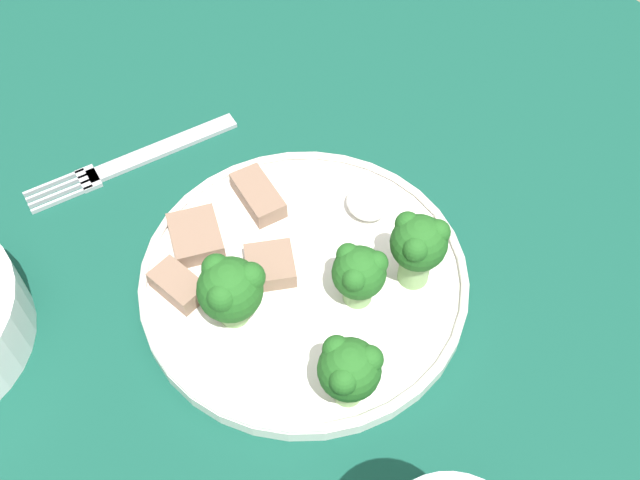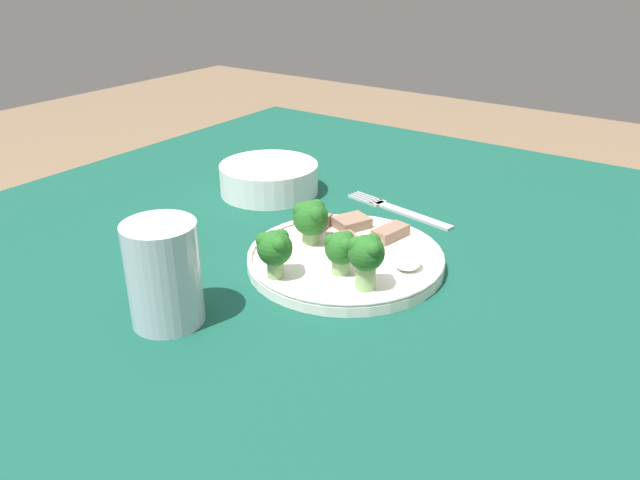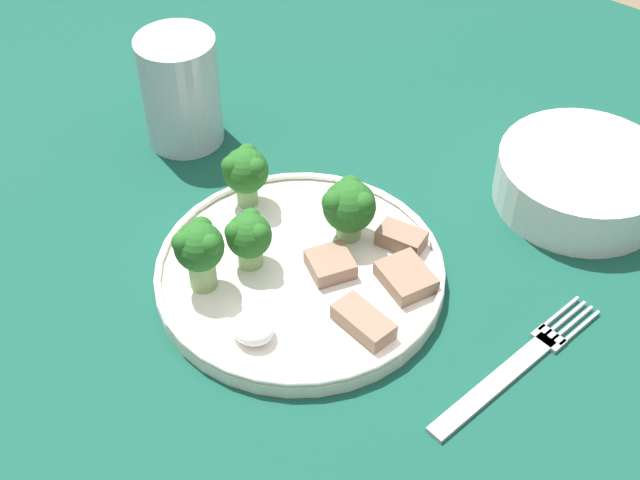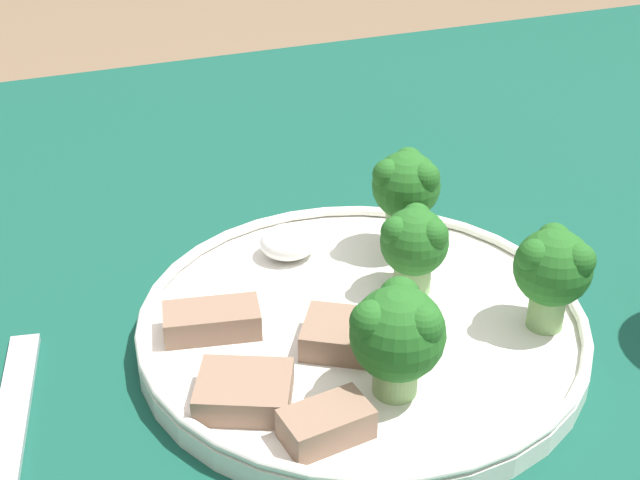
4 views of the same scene
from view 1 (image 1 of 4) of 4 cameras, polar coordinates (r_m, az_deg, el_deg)
table at (r=0.61m, az=-3.99°, el=-12.27°), size 1.22×1.05×0.73m
dinner_plate at (r=0.55m, az=-1.22°, el=-3.00°), size 0.24×0.24×0.02m
fork at (r=0.64m, az=-13.83°, el=5.98°), size 0.05×0.18×0.00m
broccoli_floret_near_rim_left at (r=0.51m, az=2.99°, el=-2.54°), size 0.04×0.04×0.05m
broccoli_floret_center_left at (r=0.50m, az=-6.76°, el=-3.67°), size 0.05×0.04×0.06m
broccoli_floret_back_left at (r=0.51m, az=7.51°, el=-0.39°), size 0.04×0.04×0.06m
broccoli_floret_front_left at (r=0.47m, az=2.25°, el=-9.86°), size 0.04×0.04×0.06m
meat_slice_front_slice at (r=0.54m, az=-3.82°, el=-1.96°), size 0.05×0.05×0.01m
meat_slice_middle_slice at (r=0.58m, az=-4.74°, el=3.41°), size 0.05×0.03×0.01m
meat_slice_rear_slice at (r=0.54m, az=-10.77°, el=-3.41°), size 0.04×0.03×0.02m
meat_slice_edge_slice at (r=0.56m, az=-9.45°, el=0.29°), size 0.05×0.05×0.01m
sauce_dollop at (r=0.57m, az=3.64°, el=2.85°), size 0.03×0.03×0.02m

